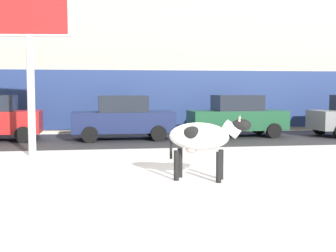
# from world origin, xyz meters

# --- Properties ---
(ground_plane) EXTENTS (120.00, 120.00, 0.00)m
(ground_plane) POSITION_xyz_m (0.00, 0.00, 0.00)
(ground_plane) COLOR white
(road_strip) EXTENTS (60.00, 5.60, 0.01)m
(road_strip) POSITION_xyz_m (0.00, 8.66, 0.00)
(road_strip) COLOR #333338
(road_strip) RESTS_ON ground
(building_facade) EXTENTS (44.00, 6.10, 13.00)m
(building_facade) POSITION_xyz_m (0.00, 14.73, 6.48)
(building_facade) COLOR #BCB29E
(building_facade) RESTS_ON ground
(cow_holstein) EXTENTS (1.91, 1.11, 1.54)m
(cow_holstein) POSITION_xyz_m (0.89, 0.19, 1.00)
(cow_holstein) COLOR silver
(cow_holstein) RESTS_ON ground
(billboard) EXTENTS (2.53, 0.45, 5.56)m
(billboard) POSITION_xyz_m (-3.55, 4.73, 4.31)
(billboard) COLOR silver
(billboard) RESTS_ON ground
(car_navy_sedan) EXTENTS (4.25, 2.08, 1.84)m
(car_navy_sedan) POSITION_xyz_m (-0.49, 8.84, 0.91)
(car_navy_sedan) COLOR #19234C
(car_navy_sedan) RESTS_ON ground
(car_darkgreen_sedan) EXTENTS (4.25, 2.08, 1.84)m
(car_darkgreen_sedan) POSITION_xyz_m (4.55, 9.25, 0.91)
(car_darkgreen_sedan) COLOR #194C2D
(car_darkgreen_sedan) RESTS_ON ground
(pedestrian_near_billboard) EXTENTS (0.36, 0.24, 1.73)m
(pedestrian_near_billboard) POSITION_xyz_m (5.88, 11.79, 0.88)
(pedestrian_near_billboard) COLOR #282833
(pedestrian_near_billboard) RESTS_ON ground
(pedestrian_by_cars) EXTENTS (0.36, 0.24, 1.73)m
(pedestrian_by_cars) POSITION_xyz_m (7.07, 11.79, 0.88)
(pedestrian_by_cars) COLOR #282833
(pedestrian_by_cars) RESTS_ON ground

